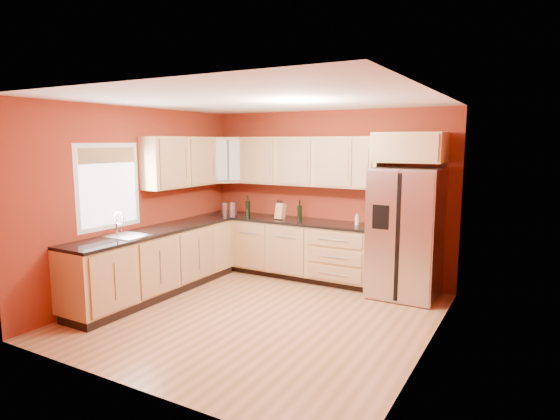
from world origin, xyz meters
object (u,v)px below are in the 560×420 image
wine_bottle_a (248,205)px  canister_left (233,208)px  refrigerator (405,233)px  knife_block (280,211)px  soap_dispenser (357,219)px

wine_bottle_a → canister_left: bearing=-168.2°
refrigerator → wine_bottle_a: refrigerator is taller
wine_bottle_a → knife_block: 0.65m
canister_left → knife_block: 0.90m
wine_bottle_a → refrigerator: bearing=-1.3°
refrigerator → canister_left: size_ratio=8.28×
refrigerator → canister_left: 2.87m
refrigerator → wine_bottle_a: 2.62m
knife_block → refrigerator: bearing=3.9°
refrigerator → knife_block: size_ratio=7.17×
canister_left → soap_dispenser: bearing=2.6°
knife_block → canister_left: bearing=-176.0°
soap_dispenser → knife_block: bearing=-175.5°
canister_left → soap_dispenser: (2.13, 0.10, -0.02)m
refrigerator → canister_left: bearing=179.9°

